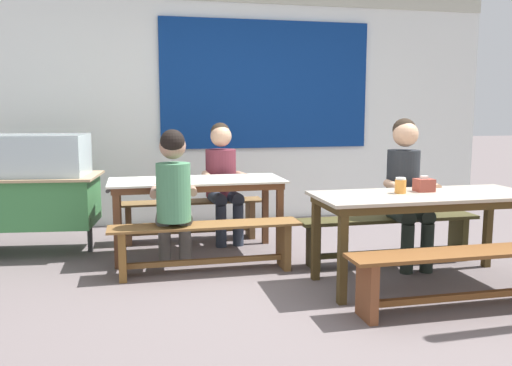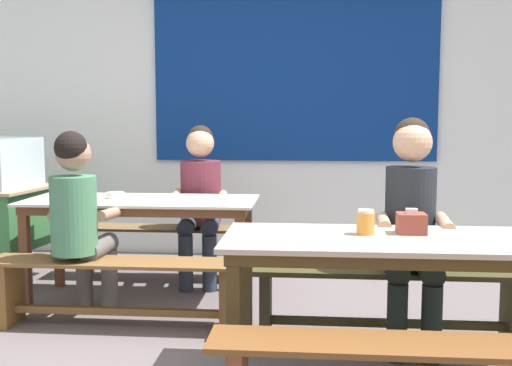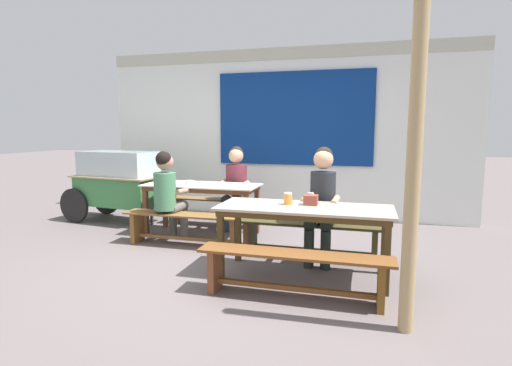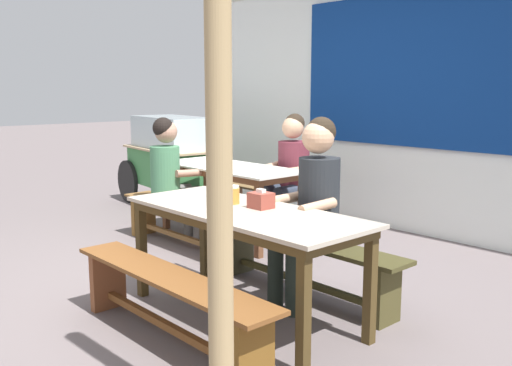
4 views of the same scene
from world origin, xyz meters
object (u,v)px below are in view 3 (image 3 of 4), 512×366
bench_far_front (184,225)px  bench_near_back (311,234)px  condiment_jar (288,199)px  person_left_back_turned (168,191)px  bench_near_front (294,268)px  person_center_facing (236,182)px  dining_table_far (202,190)px  wooden_support_post (414,163)px  soup_bowl (190,182)px  tissue_box (311,200)px  bench_far_back (217,208)px  food_cart (118,180)px  dining_table_near (304,214)px  person_right_near_table (322,197)px

bench_far_front → bench_near_back: bearing=-2.4°
bench_far_front → condiment_jar: (1.47, -0.60, 0.51)m
bench_far_front → person_left_back_turned: bearing=165.3°
bench_near_front → person_center_facing: 2.74m
dining_table_far → wooden_support_post: size_ratio=0.65×
bench_far_front → soup_bowl: size_ratio=12.43×
bench_far_front → bench_near_front: size_ratio=0.94×
person_center_facing → tissue_box: (1.37, -1.67, 0.07)m
soup_bowl → tissue_box: bearing=-31.5°
person_left_back_turned → condiment_jar: person_left_back_turned is taller
dining_table_far → bench_far_back: bearing=90.3°
condiment_jar → wooden_support_post: bearing=-42.0°
dining_table_far → bench_far_front: bearing=-89.7°
bench_far_front → food_cart: (-1.65, 1.01, 0.40)m
dining_table_near → person_left_back_turned: bearing=159.1°
condiment_jar → wooden_support_post: size_ratio=0.05×
bench_near_back → bench_near_front: (0.00, -1.18, -0.01)m
person_center_facing → condiment_jar: size_ratio=9.99×
bench_near_front → food_cart: 4.02m
condiment_jar → person_center_facing: bearing=123.7°
dining_table_far → person_left_back_turned: bearing=-116.1°
dining_table_far → tissue_box: 2.05m
condiment_jar → soup_bowl: condiment_jar is taller
person_right_near_table → soup_bowl: (-1.96, 0.74, 0.01)m
bench_near_back → food_cart: bearing=161.9°
dining_table_far → bench_near_front: 2.50m
food_cart → person_center_facing: person_center_facing is taller
bench_far_back → food_cart: (-1.65, -0.17, 0.40)m
dining_table_near → condiment_jar: size_ratio=14.09×
bench_far_front → bench_near_back: (1.64, -0.07, 0.02)m
bench_near_front → soup_bowl: size_ratio=13.25×
dining_table_near → person_right_near_table: size_ratio=1.34×
food_cart → condiment_jar: 3.51m
wooden_support_post → condiment_jar: bearing=138.0°
bench_far_back → soup_bowl: size_ratio=11.75×
person_right_near_table → wooden_support_post: 1.73m
bench_far_front → person_center_facing: person_center_facing is taller
dining_table_far → bench_far_front: (0.00, -0.59, -0.38)m
person_left_back_turned → condiment_jar: 1.85m
wooden_support_post → dining_table_far: bearing=139.7°
bench_near_back → person_right_near_table: bearing=-28.0°
person_right_near_table → soup_bowl: 2.09m
bench_far_front → bench_near_front: bearing=-37.1°
wooden_support_post → person_right_near_table: bearing=118.7°
bench_far_front → soup_bowl: bearing=107.8°
person_right_near_table → food_cart: bearing=161.5°
person_right_near_table → dining_table_near: bearing=-102.8°
bench_near_back → dining_table_far: bearing=158.2°
person_center_facing → bench_far_back: bearing=169.1°
dining_table_far → soup_bowl: soup_bowl is taller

